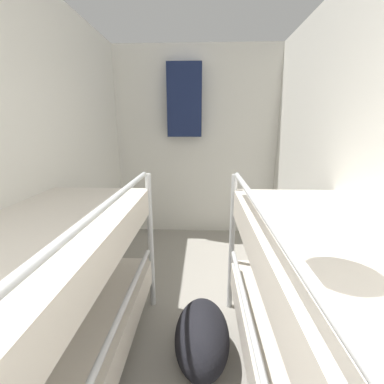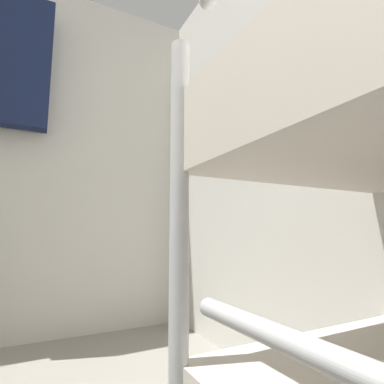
% 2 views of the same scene
% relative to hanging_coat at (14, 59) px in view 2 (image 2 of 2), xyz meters
% --- Properties ---
extents(wall_back, '(2.29, 0.06, 2.52)m').
position_rel_hanging_coat_xyz_m(wall_back, '(0.15, 0.15, -0.56)').
color(wall_back, silver).
rests_on(wall_back, ground_plane).
extents(hanging_coat, '(0.44, 0.12, 0.90)m').
position_rel_hanging_coat_xyz_m(hanging_coat, '(0.00, 0.00, 0.00)').
color(hanging_coat, '#192347').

